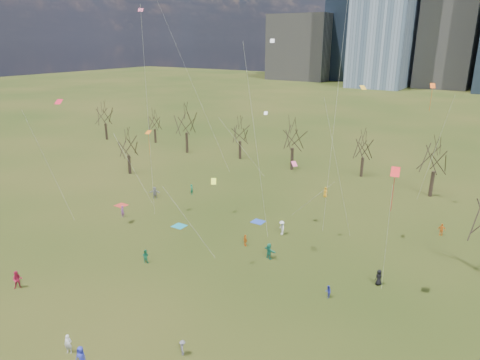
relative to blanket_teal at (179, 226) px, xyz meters
The scene contains 22 objects.
ground 12.38m from the blanket_teal, 51.09° to the right, with size 500.00×500.00×0.00m, color black.
downtown_skyline 204.82m from the blanket_teal, 88.48° to the left, with size 212.50×78.00×118.00m.
bare_tree_row 29.28m from the blanket_teal, 74.42° to the left, with size 113.04×29.80×9.50m.
blanket_teal is the anchor object (origin of this frame).
blanket_navy 10.28m from the blanket_teal, 40.83° to the left, with size 1.60×1.50×0.03m, color #2442A8.
blanket_crimson 11.78m from the blanket_teal, behind, with size 1.60×1.50×0.03m, color #B22F23.
person_0 24.94m from the blanket_teal, 65.55° to the right, with size 0.81×0.53×1.67m, color #2830AE.
person_1 23.83m from the blanket_teal, 69.58° to the right, with size 0.58×0.38×1.58m, color silver.
person_2 19.73m from the blanket_teal, 100.20° to the right, with size 0.89×0.69×1.83m, color #A81838.
person_3 23.71m from the blanket_teal, 48.38° to the right, with size 0.82×0.47×1.27m, color slate.
person_4 10.08m from the blanket_teal, ahead, with size 0.83×0.35×1.42m, color orange.
person_5 13.88m from the blanket_teal, ahead, with size 1.67×0.53×1.80m, color #1B7C62.
person_6 25.36m from the blanket_teal, ahead, with size 0.79×0.52×1.63m, color black.
person_7 8.63m from the blanket_teal, 167.64° to the right, with size 0.58×0.38×1.59m, color #894890.
person_8 22.52m from the blanket_teal, 11.58° to the right, with size 0.59×0.46×1.21m, color #232999.
person_9 13.16m from the blanket_teal, 22.73° to the left, with size 1.15×0.66×1.77m, color white.
person_11 11.33m from the blanket_teal, 149.56° to the left, with size 1.65×0.53×1.78m, color slate.
person_12 23.38m from the blanket_teal, 60.52° to the left, with size 0.77×0.50×1.57m, color orange.
person_13 11.81m from the blanket_teal, 121.37° to the left, with size 0.59×0.39×1.62m, color #1A784F.
person_14 9.64m from the blanket_teal, 70.74° to the right, with size 0.73×0.57×1.50m, color #19724C.
person_16 32.47m from the blanket_teal, 28.37° to the left, with size 0.92×0.38×1.57m, color orange.
kites_airborne 22.07m from the blanket_teal, 21.00° to the left, with size 56.94×37.16×33.47m.
Camera 1 is at (26.23, -28.04, 22.88)m, focal length 32.00 mm.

